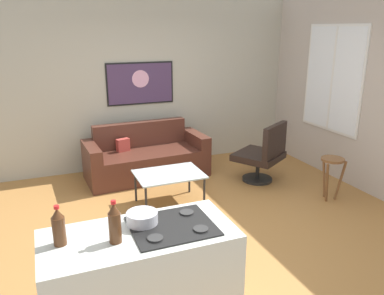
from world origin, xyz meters
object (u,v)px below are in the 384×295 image
object	(u,v)px
coffee_table	(169,176)
armchair	(263,154)
couch	(146,159)
bar_stool	(332,168)
mixing_bowl	(142,219)
wall_painting	(140,83)
soda_bottle	(59,227)
soda_bottle_2	(115,224)

from	to	relation	value
coffee_table	armchair	size ratio (longest dim) A/B	0.94
couch	bar_stool	bearing A→B (deg)	-40.66
mixing_bowl	armchair	bearing A→B (deg)	42.43
mixing_bowl	couch	bearing A→B (deg)	74.45
coffee_table	bar_stool	bearing A→B (deg)	-18.00
coffee_table	wall_painting	size ratio (longest dim) A/B	0.78
armchair	bar_stool	xyz separation A→B (m)	(0.52, -0.91, 0.02)
coffee_table	wall_painting	bearing A→B (deg)	86.96
couch	armchair	bearing A→B (deg)	-29.65
coffee_table	soda_bottle	distance (m)	2.66
coffee_table	mixing_bowl	size ratio (longest dim) A/B	3.79
mixing_bowl	wall_painting	size ratio (longest dim) A/B	0.21
bar_stool	wall_painting	xyz separation A→B (m)	(-2.03, 2.37, 0.95)
armchair	soda_bottle_2	world-z (taller)	soda_bottle_2
soda_bottle	soda_bottle_2	distance (m)	0.37
couch	soda_bottle	bearing A→B (deg)	-114.35
coffee_table	soda_bottle	world-z (taller)	soda_bottle
armchair	soda_bottle_2	size ratio (longest dim) A/B	3.03
couch	mixing_bowl	world-z (taller)	mixing_bowl
soda_bottle_2	bar_stool	bearing A→B (deg)	25.39
armchair	bar_stool	bearing A→B (deg)	-60.37
wall_painting	armchair	bearing A→B (deg)	-44.03
bar_stool	mixing_bowl	xyz separation A→B (m)	(-3.01, -1.37, 0.49)
bar_stool	coffee_table	bearing A→B (deg)	162.00
coffee_table	armchair	bearing A→B (deg)	7.90
couch	mixing_bowl	size ratio (longest dim) A/B	8.31
soda_bottle	soda_bottle_2	size ratio (longest dim) A/B	0.93
bar_stool	couch	bearing A→B (deg)	139.34
soda_bottle_2	wall_painting	bearing A→B (deg)	72.72
coffee_table	soda_bottle_2	bearing A→B (deg)	-116.83
couch	soda_bottle_2	bearing A→B (deg)	-108.42
armchair	bar_stool	size ratio (longest dim) A/B	1.55
soda_bottle_2	mixing_bowl	distance (m)	0.30
armchair	soda_bottle	world-z (taller)	soda_bottle
bar_stool	mixing_bowl	size ratio (longest dim) A/B	2.60
soda_bottle_2	mixing_bowl	size ratio (longest dim) A/B	1.33
couch	wall_painting	bearing A→B (deg)	80.07
couch	bar_stool	xyz separation A→B (m)	(2.12, -1.82, 0.18)
couch	mixing_bowl	xyz separation A→B (m)	(-0.89, -3.19, 0.66)
soda_bottle	mixing_bowl	size ratio (longest dim) A/B	1.23
soda_bottle	mixing_bowl	world-z (taller)	soda_bottle
bar_stool	soda_bottle	xyz separation A→B (m)	(-3.60, -1.43, 0.57)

